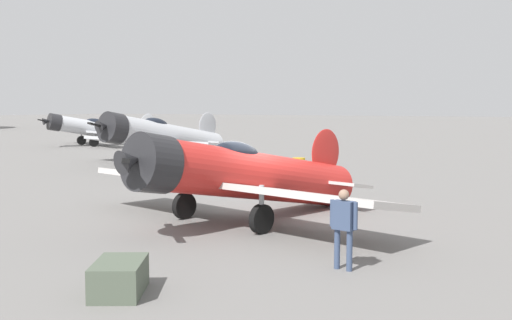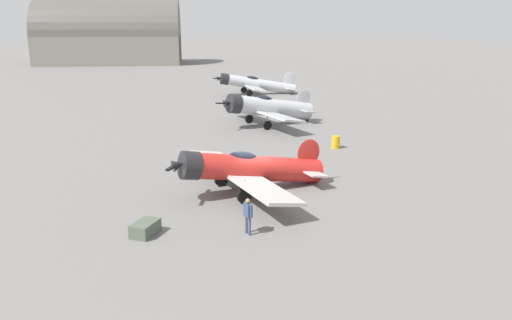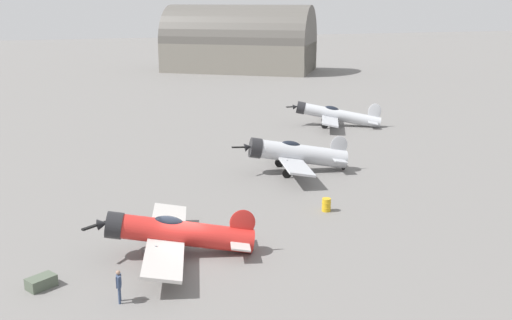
# 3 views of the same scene
# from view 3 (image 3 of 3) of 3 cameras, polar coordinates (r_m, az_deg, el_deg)

# --- Properties ---
(ground_plane) EXTENTS (400.00, 400.00, 0.00)m
(ground_plane) POSITION_cam_3_polar(r_m,az_deg,el_deg) (35.47, -6.85, -8.91)
(ground_plane) COLOR slate
(airplane_foreground) EXTENTS (11.14, 9.81, 2.82)m
(airplane_foreground) POSITION_cam_3_polar(r_m,az_deg,el_deg) (34.96, -7.74, -6.89)
(airplane_foreground) COLOR red
(airplane_foreground) RESTS_ON ground_plane
(airplane_mid_apron) EXTENTS (11.08, 10.21, 3.15)m
(airplane_mid_apron) POSITION_cam_3_polar(r_m,az_deg,el_deg) (51.04, 3.67, 0.63)
(airplane_mid_apron) COLOR #B7BABF
(airplane_mid_apron) RESTS_ON ground_plane
(airplane_far_line) EXTENTS (10.30, 10.76, 3.04)m
(airplane_far_line) POSITION_cam_3_polar(r_m,az_deg,el_deg) (70.27, 7.55, 4.29)
(airplane_far_line) COLOR #B7BABF
(airplane_far_line) RESTS_ON ground_plane
(ground_crew_mechanic) EXTENTS (0.65, 0.30, 1.69)m
(ground_crew_mechanic) POSITION_cam_3_polar(r_m,az_deg,el_deg) (30.41, -12.91, -11.34)
(ground_crew_mechanic) COLOR #384766
(ground_crew_mechanic) RESTS_ON ground_plane
(equipment_crate) EXTENTS (1.48, 1.66, 0.61)m
(equipment_crate) POSITION_cam_3_polar(r_m,az_deg,el_deg) (33.25, -19.74, -10.88)
(equipment_crate) COLOR #4C5647
(equipment_crate) RESTS_ON ground_plane
(fuel_drum) EXTENTS (0.66, 0.66, 0.93)m
(fuel_drum) POSITION_cam_3_polar(r_m,az_deg,el_deg) (42.18, 6.71, -4.25)
(fuel_drum) COLOR gold
(fuel_drum) RESTS_ON ground_plane
(distant_hangar) EXTENTS (28.16, 32.68, 14.81)m
(distant_hangar) POSITION_cam_3_polar(r_m,az_deg,el_deg) (123.94, -1.57, 10.75)
(distant_hangar) COLOR slate
(distant_hangar) RESTS_ON ground_plane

